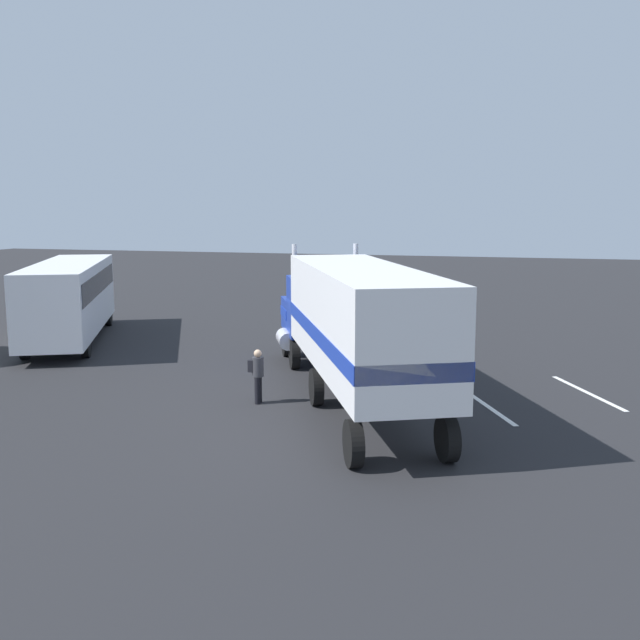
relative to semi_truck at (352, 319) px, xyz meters
The scene contains 7 objects.
ground_plane 6.13m from the semi_truck, 24.59° to the left, with size 120.00×120.00×0.00m, color #232326.
lane_stripe_near 2.93m from the semi_truck, 51.82° to the right, with size 4.40×0.16×0.01m, color silver.
lane_stripe_mid 4.68m from the semi_truck, 78.06° to the right, with size 4.40×0.16×0.01m, color silver.
lane_stripe_far 7.98m from the semi_truck, 65.90° to the right, with size 4.40×0.16×0.01m, color silver.
semi_truck is the anchor object (origin of this frame).
person_bystander 3.25m from the semi_truck, 106.85° to the left, with size 0.34×0.46×1.63m.
parked_bus 15.47m from the semi_truck, 64.83° to the left, with size 11.04×6.97×3.40m.
Camera 1 is at (-25.87, -7.03, 5.84)m, focal length 41.17 mm.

